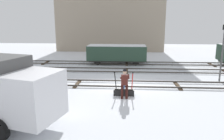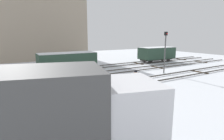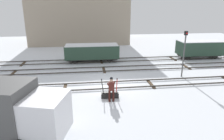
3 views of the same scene
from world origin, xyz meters
The scene contains 11 objects.
ground_plane centered at (0.00, 0.00, 0.00)m, with size 60.00×60.00×0.00m, color silver.
track_main_line centered at (0.00, 0.00, 0.11)m, with size 44.00×1.94×0.18m.
track_siding_near centered at (0.00, 4.39, 0.11)m, with size 44.00×1.94×0.18m.
track_siding_far centered at (0.00, 7.86, 0.11)m, with size 44.00×1.94×0.18m.
switch_lever_frame centered at (-0.17, -2.12, 0.25)m, with size 1.25×0.41×1.45m.
rail_worker centered at (-0.14, -2.71, 1.00)m, with size 0.55×0.69×1.78m.
delivery_truck centered at (-6.04, -6.13, 1.66)m, with size 6.80×3.78×2.94m.
signal_post centered at (6.94, 1.54, 2.53)m, with size 0.24×0.32×4.17m.
apartment_building centered at (-2.60, 20.99, 5.29)m, with size 16.54×7.10×10.57m.
freight_car_far_end centered at (12.20, 7.86, 1.26)m, with size 5.44×2.35×2.16m.
freight_car_near_switch centered at (-1.05, 7.86, 1.19)m, with size 6.10×2.28×2.02m.
Camera 2 is at (-6.70, -10.93, 3.78)m, focal length 28.45 mm.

